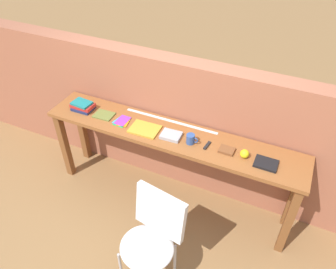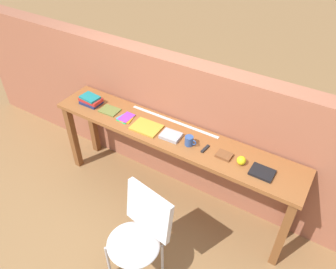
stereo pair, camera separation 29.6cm
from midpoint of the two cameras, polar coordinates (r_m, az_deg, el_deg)
name	(u,v)px [view 1 (the left image)]	position (r m, az deg, el deg)	size (l,w,h in m)	color
ground_plane	(158,216)	(3.47, -4.28, -14.12)	(40.00, 40.00, 0.00)	olive
brick_wall_back	(184,126)	(3.34, 0.23, 1.46)	(6.00, 0.20, 1.45)	#9E5B42
sideboard	(170,144)	(3.10, -2.35, -1.86)	(2.50, 0.44, 0.88)	brown
chair_white_moulded	(152,236)	(2.71, -6.13, -17.27)	(0.51, 0.52, 0.89)	silver
book_stack_leftmost	(83,106)	(3.44, -17.06, 4.70)	(0.22, 0.16, 0.08)	navy
magazine_cycling	(104,115)	(3.31, -13.64, 3.22)	(0.19, 0.14, 0.01)	olive
pamphlet_pile_colourful	(122,121)	(3.19, -10.64, 2.18)	(0.16, 0.17, 0.01)	green
book_open_centre	(145,129)	(3.06, -6.85, 0.83)	(0.27, 0.20, 0.02)	gold
book_grey_hardcover	(171,135)	(2.96, -2.33, -0.27)	(0.18, 0.14, 0.03)	#9E9EA3
mug	(191,139)	(2.87, 1.05, -0.91)	(0.11, 0.08, 0.09)	#2D4C8C
multitool_folded	(207,145)	(2.87, 3.91, -2.03)	(0.02, 0.11, 0.02)	black
leather_journal_brown	(227,150)	(2.83, 7.26, -2.86)	(0.13, 0.10, 0.02)	brown
sports_ball_small	(245,154)	(2.78, 10.25, -3.46)	(0.08, 0.08, 0.08)	yellow
book_repair_rightmost	(266,164)	(2.77, 13.80, -5.07)	(0.19, 0.15, 0.02)	black
ruler_metal_back_edge	(171,121)	(3.15, -2.22, 2.28)	(0.95, 0.03, 0.00)	silver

